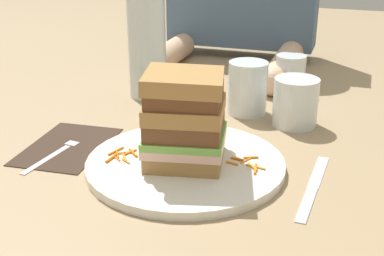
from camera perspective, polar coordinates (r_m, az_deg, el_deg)
The scene contains 26 objects.
ground_plane at distance 0.80m, azimuth -0.15°, elevation -3.65°, with size 3.00×3.00×0.00m, color #9E8460.
main_plate at distance 0.78m, azimuth -0.70°, elevation -3.98°, with size 0.30×0.30×0.01m, color white.
sandwich at distance 0.75m, azimuth -0.72°, elevation 1.03°, with size 0.13×0.14×0.14m.
carrot_shred_0 at distance 0.78m, azimuth -7.38°, elevation -3.23°, with size 0.00×0.00×0.03m, color orange.
carrot_shred_1 at distance 0.80m, azimuth -7.78°, elevation -2.74°, with size 0.00×0.00×0.02m, color orange.
carrot_shred_2 at distance 0.80m, azimuth -6.46°, elevation -2.72°, with size 0.00×0.00×0.03m, color orange.
carrot_shred_3 at distance 0.78m, azimuth -8.25°, elevation -3.30°, with size 0.00×0.00×0.02m, color orange.
carrot_shred_4 at distance 0.80m, azimuth -6.75°, elevation -2.62°, with size 0.00×0.00×0.02m, color orange.
carrot_shred_5 at distance 0.77m, azimuth -7.26°, elevation -3.63°, with size 0.00×0.00×0.02m, color orange.
carrot_shred_6 at distance 0.79m, azimuth -8.16°, elevation -2.90°, with size 0.00×0.00×0.02m, color orange.
carrot_shred_7 at distance 0.81m, azimuth -8.34°, elevation -2.50°, with size 0.00×0.00×0.03m, color orange.
carrot_shred_8 at distance 0.78m, azimuth -8.79°, elevation -3.26°, with size 0.00×0.00×0.03m, color orange.
carrot_shred_9 at distance 0.78m, azimuth 6.47°, elevation -3.23°, with size 0.00×0.00×0.02m, color orange.
carrot_shred_10 at distance 0.78m, azimuth 5.97°, elevation -3.43°, with size 0.00×0.00×0.02m, color orange.
carrot_shred_11 at distance 0.76m, azimuth 4.40°, elevation -3.84°, with size 0.00×0.00×0.02m, color orange.
carrot_shred_12 at distance 0.76m, azimuth 6.98°, elevation -4.24°, with size 0.00×0.00×0.03m, color orange.
carrot_shred_13 at distance 0.77m, azimuth 4.93°, elevation -3.47°, with size 0.00×0.00×0.02m, color orange.
carrot_shred_14 at distance 0.75m, azimuth 6.97°, elevation -4.46°, with size 0.00×0.00×0.03m, color orange.
carrot_shred_15 at distance 0.75m, azimuth 6.67°, elevation -4.25°, with size 0.00×0.00×0.02m, color orange.
napkin_dark at distance 0.87m, azimuth -13.42°, elevation -1.90°, with size 0.12×0.18×0.00m, color #38281E.
fork at distance 0.85m, azimuth -14.33°, elevation -2.27°, with size 0.03×0.17×0.00m.
knife at distance 0.74m, azimuth 13.05°, elevation -6.41°, with size 0.03×0.20×0.00m.
juice_glass at distance 0.94m, azimuth 11.25°, elevation 2.58°, with size 0.08×0.08×0.09m.
water_bottle at distance 1.06m, azimuth -5.01°, elevation 10.26°, with size 0.08×0.08×0.29m.
empty_tumbler_0 at distance 0.98m, azimuth 6.11°, elevation 4.38°, with size 0.07×0.07×0.10m, color silver.
empty_tumbler_1 at distance 1.12m, azimuth 10.70°, elevation 5.82°, with size 0.06×0.06×0.08m, color silver.
Camera 1 is at (0.23, -0.68, 0.35)m, focal length 48.73 mm.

